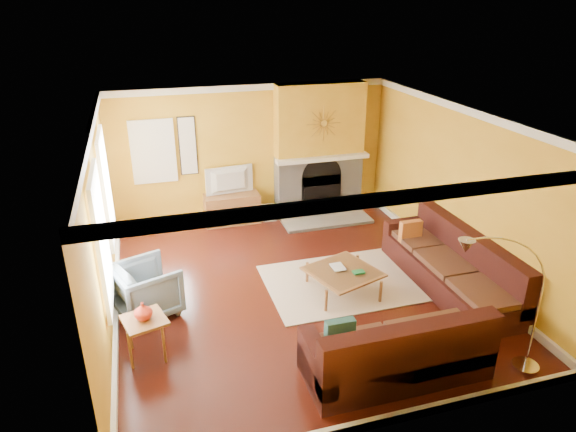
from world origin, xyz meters
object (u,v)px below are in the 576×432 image
object	(u,v)px
media_console	(232,208)
coffee_table	(343,281)
sectional_sofa	(389,283)
arc_lamp	(502,309)
side_table	(147,337)
armchair	(147,289)

from	to	relation	value
media_console	coffee_table	bearing A→B (deg)	-69.98
sectional_sofa	arc_lamp	world-z (taller)	arc_lamp
media_console	side_table	world-z (taller)	media_console
armchair	media_console	bearing A→B (deg)	-52.04
media_console	arc_lamp	size ratio (longest dim) A/B	0.57
coffee_table	armchair	bearing A→B (deg)	174.39
arc_lamp	armchair	bearing A→B (deg)	146.41
arc_lamp	side_table	bearing A→B (deg)	158.12
armchair	side_table	size ratio (longest dim) A/B	1.53
side_table	arc_lamp	size ratio (longest dim) A/B	0.29
armchair	side_table	world-z (taller)	armchair
sectional_sofa	media_console	world-z (taller)	sectional_sofa
sectional_sofa	media_console	bearing A→B (deg)	112.95
side_table	arc_lamp	distance (m)	4.31
media_console	side_table	bearing A→B (deg)	-115.45
coffee_table	arc_lamp	xyz separation A→B (m)	(0.98, -2.30, 0.77)
media_console	side_table	distance (m)	4.25
coffee_table	side_table	world-z (taller)	side_table
coffee_table	side_table	xyz separation A→B (m)	(-2.96, -0.72, 0.09)
media_console	side_table	size ratio (longest dim) A/B	1.97
sectional_sofa	side_table	size ratio (longest dim) A/B	6.22
media_console	sectional_sofa	bearing A→B (deg)	-67.05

